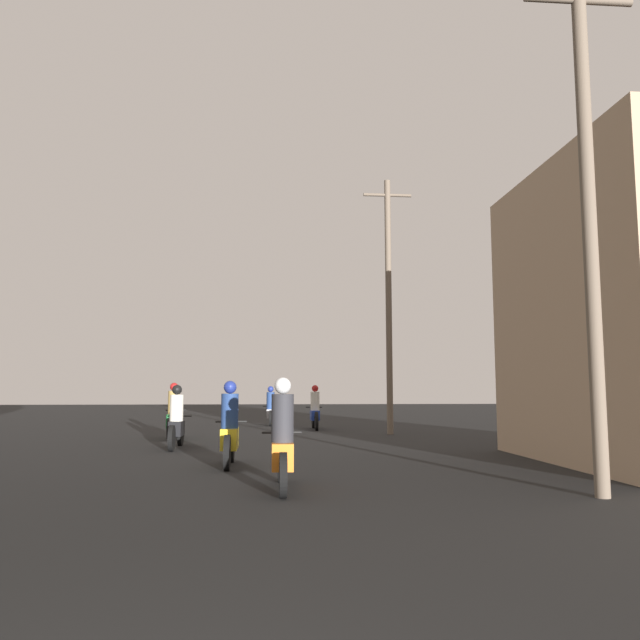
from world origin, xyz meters
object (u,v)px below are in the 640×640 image
object	(u,v)px
motorcycle_yellow	(230,432)
utility_pole_near	(589,209)
motorcycle_orange	(282,445)
motorcycle_silver	(270,410)
motorcycle_blue	(315,412)
utility_pole_far	(389,300)
motorcycle_black	(177,423)
motorcycle_green	(174,417)

from	to	relation	value
motorcycle_yellow	utility_pole_near	distance (m)	7.17
motorcycle_orange	motorcycle_silver	size ratio (longest dim) A/B	0.99
motorcycle_blue	utility_pole_far	size ratio (longest dim) A/B	0.26
motorcycle_blue	utility_pole_near	xyz separation A→B (m)	(2.75, -14.50, 3.29)
motorcycle_black	utility_pole_near	xyz separation A→B (m)	(6.64, -7.47, 3.29)
utility_pole_near	utility_pole_far	xyz separation A→B (m)	(-0.53, 11.84, 0.44)
motorcycle_orange	motorcycle_yellow	world-z (taller)	motorcycle_orange
motorcycle_black	motorcycle_orange	bearing A→B (deg)	-72.79
motorcycle_green	motorcycle_blue	world-z (taller)	motorcycle_green
motorcycle_black	utility_pole_far	bearing A→B (deg)	32.12
motorcycle_orange	motorcycle_green	size ratio (longest dim) A/B	1.04
motorcycle_blue	motorcycle_silver	size ratio (longest dim) A/B	1.06
motorcycle_blue	motorcycle_silver	distance (m)	3.20
motorcycle_blue	utility_pole_far	distance (m)	5.09
motorcycle_silver	utility_pole_far	size ratio (longest dim) A/B	0.24
motorcycle_orange	utility_pole_far	xyz separation A→B (m)	(3.67, 10.83, 3.72)
motorcycle_green	utility_pole_far	size ratio (longest dim) A/B	0.23
motorcycle_green	motorcycle_blue	xyz separation A→B (m)	(4.41, 4.01, -0.01)
motorcycle_black	utility_pole_near	bearing A→B (deg)	-51.82
utility_pole_near	motorcycle_black	bearing A→B (deg)	131.64
motorcycle_blue	motorcycle_black	bearing A→B (deg)	-117.16
motorcycle_yellow	utility_pole_far	distance (m)	9.99
motorcycle_silver	motorcycle_black	bearing A→B (deg)	-104.22
motorcycle_orange	utility_pole_far	size ratio (longest dim) A/B	0.24
motorcycle_blue	utility_pole_near	bearing A→B (deg)	-77.46
motorcycle_yellow	utility_pole_far	world-z (taller)	utility_pole_far
motorcycle_orange	motorcycle_blue	world-z (taller)	motorcycle_orange
motorcycle_yellow	motorcycle_blue	bearing A→B (deg)	77.61
motorcycle_orange	utility_pole_near	bearing A→B (deg)	-17.11
motorcycle_yellow	utility_pole_near	xyz separation A→B (m)	(5.13, -3.79, 3.28)
utility_pole_far	motorcycle_orange	bearing A→B (deg)	-108.73
motorcycle_silver	utility_pole_far	world-z (taller)	utility_pole_far
motorcycle_silver	motorcycle_green	bearing A→B (deg)	-113.57
motorcycle_silver	motorcycle_yellow	bearing A→B (deg)	-94.38
motorcycle_yellow	motorcycle_silver	distance (m)	13.51
motorcycle_yellow	motorcycle_green	xyz separation A→B (m)	(-2.03, 6.69, 0.00)
motorcycle_black	motorcycle_blue	bearing A→B (deg)	57.59
motorcycle_blue	utility_pole_far	world-z (taller)	utility_pole_far
motorcycle_orange	utility_pole_far	world-z (taller)	utility_pole_far
motorcycle_black	utility_pole_far	world-z (taller)	utility_pole_far
motorcycle_black	motorcycle_green	xyz separation A→B (m)	(-0.52, 3.02, 0.02)
motorcycle_black	motorcycle_blue	world-z (taller)	motorcycle_blue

